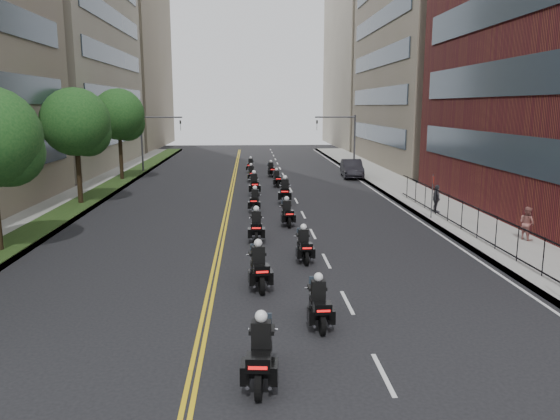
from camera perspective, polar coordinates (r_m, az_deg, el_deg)
The scene contains 28 objects.
ground at distance 13.85m, azimuth -2.83°, elevation -17.13°, with size 160.00×160.00×0.00m, color black.
sidewalk_right at distance 39.66m, azimuth 14.48°, elevation 1.18°, with size 4.00×90.00×0.15m, color gray.
sidewalk_left at distance 39.63m, azimuth -20.77°, elevation 0.81°, with size 4.00×90.00×0.15m, color gray.
grass_strip at distance 39.38m, azimuth -19.66°, elevation 0.96°, with size 2.00×90.00×0.04m, color #1F3814.
building_right_tan at distance 64.53m, azimuth 17.12°, elevation 17.95°, with size 15.11×28.00×30.00m.
building_right_far at distance 93.00m, azimuth 10.50°, elevation 14.67°, with size 15.00×28.00×26.00m, color gray.
building_left_mid at distance 64.96m, azimuth -24.37°, elevation 19.23°, with size 16.11×28.00×34.00m.
building_left_far at distance 93.10m, azimuth -17.44°, elevation 14.36°, with size 16.00×28.00×26.00m, color #7D725B.
iron_fence at distance 27.21m, azimuth 20.78°, elevation -1.73°, with size 0.05×28.00×1.50m.
street_trees at distance 32.78m, azimuth -23.08°, elevation 7.60°, with size 4.40×38.40×7.98m.
traffic_signal_right at distance 55.15m, azimuth 6.82°, elevation 7.86°, with size 4.09×0.20×5.60m.
traffic_signal_left at distance 55.13m, azimuth -13.28°, elevation 7.64°, with size 4.09×0.20×5.60m.
motorcycle_0 at distance 13.31m, azimuth -2.01°, elevation -14.96°, with size 0.65×2.40×1.77m.
motorcycle_1 at distance 16.55m, azimuth 4.07°, elevation -9.91°, with size 0.51×2.19×1.62m.
motorcycle_2 at distance 19.81m, azimuth -2.23°, elevation -6.17°, with size 0.68×2.41×1.78m.
motorcycle_3 at distance 23.15m, azimuth 2.51°, elevation -3.85°, with size 0.53×2.16×1.59m.
motorcycle_4 at distance 26.53m, azimuth -2.48°, elevation -1.82°, with size 0.54×2.34×1.73m.
motorcycle_5 at distance 30.00m, azimuth 0.73°, elevation -0.42°, with size 0.59×2.19×1.61m.
motorcycle_6 at distance 33.97m, azimuth -2.64°, elevation 0.90°, with size 0.60×2.20×1.62m.
motorcycle_7 at distance 36.97m, azimuth 0.53°, elevation 1.89°, with size 0.68×2.55×1.88m.
motorcycle_8 at distance 40.42m, azimuth -2.72°, elevation 2.61°, with size 0.60×2.47×1.82m.
motorcycle_9 at distance 44.38m, azimuth -0.34°, elevation 3.22°, with size 0.58×2.09×1.54m.
motorcycle_10 at distance 47.67m, azimuth -3.02°, elevation 3.76°, with size 0.59×2.16×1.59m.
motorcycle_11 at distance 50.75m, azimuth -0.93°, elevation 4.19°, with size 0.63×2.11×1.56m.
motorcycle_12 at distance 54.19m, azimuth -3.10°, elevation 4.60°, with size 0.62×2.14×1.58m.
parked_sedan at distance 50.75m, azimuth 7.52°, elevation 4.32°, with size 1.73×4.98×1.64m, color black.
pedestrian_b at distance 28.72m, azimuth 24.40°, elevation -1.26°, with size 0.78×0.61×1.61m, color #9B5B54.
pedestrian_c at distance 34.13m, azimuth 16.03°, elevation 1.14°, with size 0.99×0.41×1.69m, color #414048.
Camera 1 is at (-0.04, -12.24, 6.49)m, focal length 35.00 mm.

